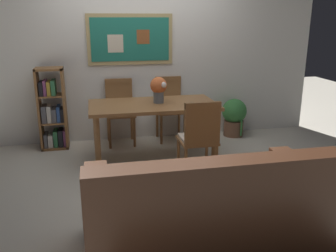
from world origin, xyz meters
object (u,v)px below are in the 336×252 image
object	(u,v)px
dining_chair_near_right	(199,134)
dining_chair_far_right	(169,103)
leather_couch	(207,213)
potted_ivy	(234,116)
tv_remote	(193,104)
dining_chair_far_left	(120,106)
flower_vase	(159,88)
bookshelf	(53,113)
dining_table	(153,111)

from	to	relation	value
dining_chair_near_right	dining_chair_far_right	bearing A→B (deg)	90.37
dining_chair_near_right	dining_chair_far_right	size ratio (longest dim) A/B	1.00
dining_chair_near_right	leather_couch	world-z (taller)	dining_chair_near_right
leather_couch	potted_ivy	bearing A→B (deg)	64.17
tv_remote	dining_chair_near_right	bearing A→B (deg)	-98.03
dining_chair_far_left	flower_vase	world-z (taller)	flower_vase
potted_ivy	flower_vase	world-z (taller)	flower_vase
dining_chair_near_right	dining_chair_far_left	world-z (taller)	same
tv_remote	bookshelf	bearing A→B (deg)	153.54
dining_chair_far_right	dining_table	bearing A→B (deg)	-115.70
flower_vase	bookshelf	bearing A→B (deg)	154.03
bookshelf	dining_table	bearing A→B (deg)	-28.31
dining_chair_far_left	flower_vase	distance (m)	0.91
potted_ivy	flower_vase	xyz separation A→B (m)	(-1.28, -0.65, 0.61)
flower_vase	dining_chair_near_right	bearing A→B (deg)	-68.47
dining_chair_near_right	dining_chair_far_left	bearing A→B (deg)	116.63
bookshelf	tv_remote	bearing A→B (deg)	-26.46
dining_table	bookshelf	world-z (taller)	bookshelf
dining_table	dining_chair_far_right	world-z (taller)	dining_chair_far_right
leather_couch	bookshelf	size ratio (longest dim) A/B	1.62
dining_chair_far_right	leather_couch	world-z (taller)	dining_chair_far_right
dining_chair_near_right	bookshelf	distance (m)	2.17
dining_chair_far_left	potted_ivy	world-z (taller)	dining_chair_far_left
dining_chair_far_left	potted_ivy	size ratio (longest dim) A/B	1.53
dining_chair_far_right	flower_vase	xyz separation A→B (m)	(-0.29, -0.74, 0.38)
bookshelf	potted_ivy	bearing A→B (deg)	-0.01
dining_chair_near_right	tv_remote	world-z (taller)	dining_chair_near_right
dining_chair_far_right	dining_chair_far_left	distance (m)	0.73
leather_couch	tv_remote	distance (m)	1.86
flower_vase	tv_remote	world-z (taller)	flower_vase
dining_chair_near_right	flower_vase	size ratio (longest dim) A/B	2.84
dining_chair_far_left	bookshelf	size ratio (longest dim) A/B	0.82
dining_chair_far_right	bookshelf	bearing A→B (deg)	-176.99
dining_chair_near_right	dining_chair_far_right	distance (m)	1.50
tv_remote	potted_ivy	bearing A→B (deg)	43.73
dining_chair_far_right	potted_ivy	xyz separation A→B (m)	(0.99, -0.09, -0.23)
flower_vase	tv_remote	bearing A→B (deg)	-28.15
dining_chair_far_left	tv_remote	world-z (taller)	dining_chair_far_left
dining_chair_far_left	potted_ivy	distance (m)	1.73
dining_chair_far_left	dining_table	bearing A→B (deg)	-64.00
dining_chair_near_right	flower_vase	bearing A→B (deg)	111.53
bookshelf	tv_remote	xyz separation A→B (m)	(1.72, -0.86, 0.24)
dining_table	potted_ivy	world-z (taller)	dining_table
dining_table	potted_ivy	xyz separation A→B (m)	(1.35, 0.68, -0.32)
tv_remote	flower_vase	bearing A→B (deg)	151.85
potted_ivy	flower_vase	size ratio (longest dim) A/B	1.86
leather_couch	bookshelf	world-z (taller)	bookshelf
dining_chair_near_right	dining_chair_far_left	distance (m)	1.64
potted_ivy	tv_remote	distance (m)	1.31
bookshelf	potted_ivy	world-z (taller)	bookshelf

